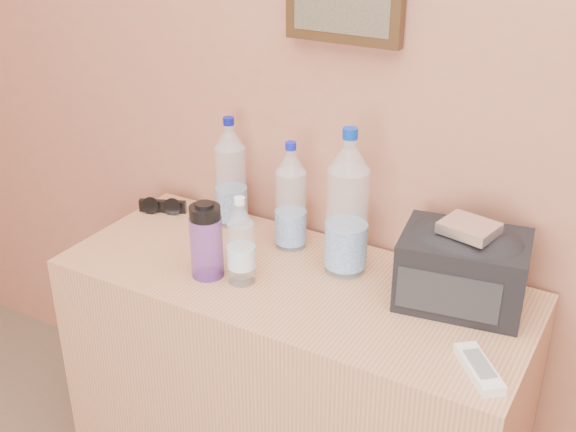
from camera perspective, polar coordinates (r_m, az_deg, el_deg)
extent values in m
plane|color=#A7704E|center=(1.67, 19.06, 13.82)|extent=(4.00, 0.00, 4.00)
cube|color=#B57F51|center=(2.02, 0.34, -13.92)|extent=(1.18, 0.49, 0.74)
cylinder|color=#C3E4F4|center=(2.02, -4.55, 3.00)|extent=(0.09, 0.09, 0.27)
cylinder|color=#091090|center=(1.96, -4.72, 7.49)|extent=(0.03, 0.03, 0.02)
cylinder|color=silver|center=(1.89, 0.21, 1.11)|extent=(0.08, 0.08, 0.26)
cylinder|color=#0E1BBA|center=(1.83, 0.22, 5.57)|extent=(0.03, 0.03, 0.02)
cylinder|color=silver|center=(1.76, 4.70, 0.37)|extent=(0.10, 0.10, 0.33)
cylinder|color=#0733AB|center=(1.68, 4.94, 6.52)|extent=(0.04, 0.04, 0.03)
cylinder|color=silver|center=(1.74, -3.74, -2.39)|extent=(0.07, 0.07, 0.20)
cylinder|color=white|center=(1.69, -3.86, 1.20)|extent=(0.03, 0.03, 0.02)
cylinder|color=purple|center=(1.78, -6.44, -2.46)|extent=(0.08, 0.08, 0.16)
cylinder|color=black|center=(1.74, -6.60, 0.40)|extent=(0.08, 0.08, 0.04)
cube|color=white|center=(1.54, 14.85, -11.57)|extent=(0.14, 0.15, 0.02)
cube|color=silver|center=(1.64, 14.12, -0.93)|extent=(0.13, 0.12, 0.02)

